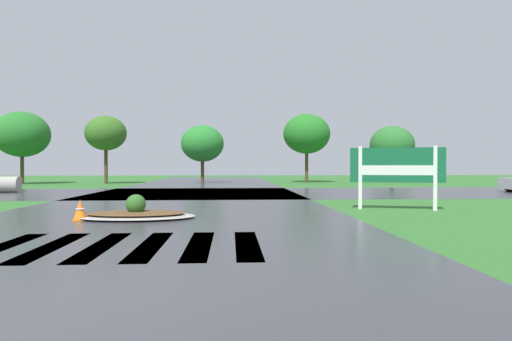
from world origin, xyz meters
name	(u,v)px	position (x,y,z in m)	size (l,w,h in m)	color
ground_plane	(32,324)	(0.00, 0.00, -0.05)	(120.00, 120.00, 0.10)	#2D6628
asphalt_roadway	(172,211)	(0.00, 10.00, 0.00)	(10.88, 80.00, 0.01)	#35353A
asphalt_cross_road	(195,193)	(0.00, 19.16, 0.00)	(90.00, 9.79, 0.01)	#35353A
crosswalk_stripes	(126,246)	(0.00, 3.81, 0.00)	(4.95, 3.05, 0.01)	white
estate_billboard	(397,168)	(7.51, 9.87, 1.41)	(2.98, 0.91, 2.14)	white
median_island	(136,214)	(-0.73, 8.02, 0.13)	(3.34, 1.89, 0.68)	#9E9B93
traffic_cone	(80,210)	(-2.15, 7.66, 0.27)	(0.37, 0.37, 0.57)	orange
background_treeline	(208,138)	(0.07, 31.99, 3.80)	(34.73, 5.88, 5.95)	#4C3823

